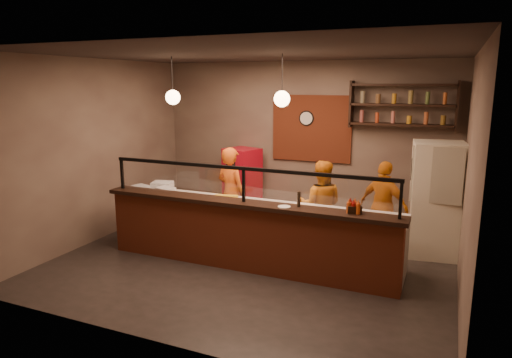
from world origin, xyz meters
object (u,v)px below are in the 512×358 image
at_px(condiment_caddy, 354,209).
at_px(cook_right, 384,206).
at_px(wall_clock, 307,118).
at_px(red_cooler, 242,184).
at_px(cook_mid, 320,205).
at_px(pizza_dough, 302,207).
at_px(fridge, 436,200).
at_px(pepper_mill, 299,199).
at_px(cook_left, 231,193).

bearing_deg(condiment_caddy, cook_right, 83.59).
xyz_separation_m(wall_clock, condiment_caddy, (1.52, -2.71, -0.99)).
xyz_separation_m(red_cooler, condiment_caddy, (2.78, -2.40, 0.38)).
height_order(cook_mid, condiment_caddy, cook_mid).
xyz_separation_m(red_cooler, pizza_dough, (1.88, -1.84, 0.17)).
bearing_deg(wall_clock, pizza_dough, -74.04).
bearing_deg(pizza_dough, fridge, 31.73).
distance_m(cook_right, fridge, 0.82).
xyz_separation_m(fridge, pepper_mill, (-1.77, -1.71, 0.24)).
height_order(wall_clock, cook_mid, wall_clock).
relative_size(cook_right, pepper_mill, 6.92).
xyz_separation_m(cook_mid, cook_right, (0.98, 0.41, -0.01)).
xyz_separation_m(wall_clock, cook_right, (1.70, -1.06, -1.34)).
bearing_deg(cook_mid, wall_clock, -75.40).
bearing_deg(red_cooler, fridge, 9.79).
xyz_separation_m(wall_clock, pizza_dough, (0.62, -2.15, -1.19)).
bearing_deg(cook_left, condiment_caddy, 170.92).
distance_m(fridge, condiment_caddy, 1.99).
bearing_deg(cook_mid, pepper_mill, 78.80).
height_order(wall_clock, pepper_mill, wall_clock).
height_order(cook_left, red_cooler, cook_left).
xyz_separation_m(cook_left, pepper_mill, (1.67, -1.21, 0.34)).
bearing_deg(red_cooler, condiment_caddy, -20.80).
height_order(fridge, red_cooler, fridge).
bearing_deg(cook_right, pizza_dough, 69.74).
height_order(cook_right, pepper_mill, cook_right).
xyz_separation_m(pizza_dough, condiment_caddy, (0.90, -0.56, 0.21)).
xyz_separation_m(cook_left, cook_mid, (1.66, 0.03, -0.07)).
relative_size(cook_right, pizza_dough, 3.22).
relative_size(wall_clock, pepper_mill, 1.37).
distance_m(red_cooler, pizza_dough, 2.64).
relative_size(cook_mid, pepper_mill, 6.98).
xyz_separation_m(cook_mid, pepper_mill, (0.01, -1.23, 0.40)).
distance_m(pizza_dough, pepper_mill, 0.62).
bearing_deg(pizza_dough, condiment_caddy, -31.67).
bearing_deg(cook_left, wall_clock, -104.88).
bearing_deg(cook_left, pepper_mill, 161.40).
bearing_deg(cook_right, red_cooler, 10.44).
relative_size(wall_clock, fridge, 0.16).
height_order(cook_right, pizza_dough, cook_right).
height_order(cook_right, fridge, fridge).
xyz_separation_m(cook_right, pepper_mill, (-0.97, -1.64, 0.41)).
bearing_deg(wall_clock, pepper_mill, -74.82).
distance_m(wall_clock, red_cooler, 1.89).
distance_m(wall_clock, cook_mid, 2.11).
height_order(cook_right, red_cooler, cook_right).
distance_m(cook_mid, red_cooler, 2.30).
relative_size(red_cooler, condiment_caddy, 7.75).
bearing_deg(fridge, cook_left, -179.29).
xyz_separation_m(fridge, red_cooler, (-3.76, 0.68, -0.20)).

